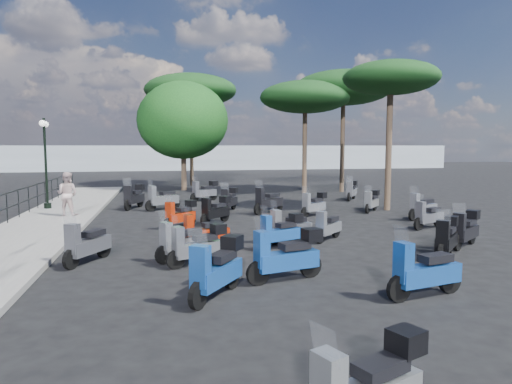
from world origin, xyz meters
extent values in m
plane|color=black|center=(0.00, 0.00, 0.00)|extent=(120.00, 120.00, 0.00)
cube|color=slate|center=(-6.50, 3.00, 0.07)|extent=(3.00, 30.00, 0.15)
cylinder|color=black|center=(-7.80, 3.48, 0.70)|extent=(0.04, 0.04, 1.10)
cylinder|color=black|center=(-7.80, 4.85, 0.70)|extent=(0.04, 0.04, 1.10)
cylinder|color=black|center=(-7.80, 6.22, 0.70)|extent=(0.04, 0.04, 1.10)
cylinder|color=black|center=(-7.80, 7.59, 0.70)|extent=(0.04, 0.04, 1.10)
cylinder|color=black|center=(-7.80, 8.96, 0.70)|extent=(0.04, 0.04, 1.10)
cylinder|color=black|center=(-7.80, 10.33, 0.70)|extent=(0.04, 0.04, 1.10)
cylinder|color=black|center=(-7.80, 11.69, 0.70)|extent=(0.04, 0.04, 1.10)
cylinder|color=black|center=(-7.80, 13.06, 0.70)|extent=(0.04, 0.04, 1.10)
cylinder|color=black|center=(-7.80, 14.43, 0.70)|extent=(0.04, 0.04, 1.10)
cylinder|color=black|center=(-7.80, 15.80, 0.70)|extent=(0.04, 0.04, 1.10)
cube|color=black|center=(-7.80, 2.80, 1.23)|extent=(0.04, 26.00, 0.04)
cube|color=black|center=(-7.80, 2.80, 0.70)|extent=(0.04, 26.00, 0.04)
cylinder|color=black|center=(-7.34, 7.42, 0.27)|extent=(0.32, 0.32, 0.24)
cylinder|color=black|center=(-7.34, 7.42, 2.16)|extent=(0.11, 0.11, 4.02)
cylinder|color=black|center=(-7.34, 7.42, 4.02)|extent=(0.13, 0.90, 0.04)
sphere|color=white|center=(-7.39, 7.87, 3.92)|extent=(0.28, 0.28, 0.28)
sphere|color=white|center=(-7.30, 6.97, 3.92)|extent=(0.28, 0.28, 0.28)
imported|color=#C0A4A2|center=(-6.01, 4.94, 1.03)|extent=(1.02, 0.90, 1.76)
cylinder|color=black|center=(-1.63, -6.36, 0.27)|extent=(0.40, 0.50, 0.53)
cylinder|color=black|center=(-0.86, -5.28, 0.27)|extent=(0.40, 0.50, 0.53)
cube|color=navy|center=(-1.22, -5.78, 0.46)|extent=(1.14, 1.39, 0.38)
cube|color=black|center=(-1.11, -5.63, 0.77)|extent=(0.66, 0.73, 0.15)
cube|color=navy|center=(-1.58, -6.29, 0.77)|extent=(0.41, 0.39, 0.77)
plane|color=white|center=(-1.62, -6.34, 1.27)|extent=(0.39, 0.32, 0.41)
cube|color=black|center=(-0.85, -5.27, 0.97)|extent=(0.51, 0.51, 0.29)
cylinder|color=black|center=(-4.41, -3.06, 0.25)|extent=(0.34, 0.49, 0.50)
cylinder|color=black|center=(-3.79, -1.98, 0.25)|extent=(0.34, 0.49, 0.50)
cube|color=#494A51|center=(-4.07, -2.47, 0.44)|extent=(0.97, 1.35, 0.35)
cube|color=black|center=(-3.99, -2.32, 0.73)|extent=(0.58, 0.70, 0.15)
cube|color=#494A51|center=(-4.37, -2.99, 0.73)|extent=(0.38, 0.35, 0.73)
plane|color=white|center=(-4.40, -3.05, 1.20)|extent=(0.38, 0.27, 0.39)
cylinder|color=black|center=(-1.96, -3.53, 0.23)|extent=(0.47, 0.28, 0.47)
cylinder|color=black|center=(-0.89, -3.07, 0.23)|extent=(0.47, 0.28, 0.47)
cube|color=#9DA0A7|center=(-1.38, -3.28, 0.41)|extent=(1.30, 0.81, 0.33)
cube|color=black|center=(-1.23, -3.21, 0.68)|extent=(0.65, 0.50, 0.14)
cube|color=#9DA0A7|center=(-1.89, -3.50, 0.68)|extent=(0.31, 0.35, 0.68)
plane|color=white|center=(-1.95, -3.52, 1.12)|extent=(0.22, 0.37, 0.36)
cube|color=black|center=(-0.87, -3.06, 0.86)|extent=(0.43, 0.42, 0.25)
cylinder|color=black|center=(-1.60, -1.64, 0.23)|extent=(0.48, 0.23, 0.47)
cylinder|color=black|center=(-0.48, -1.30, 0.23)|extent=(0.48, 0.23, 0.47)
cube|color=#A02309|center=(-1.00, -1.46, 0.41)|extent=(1.31, 0.69, 0.33)
cube|color=black|center=(-0.84, -1.41, 0.68)|extent=(0.65, 0.45, 0.14)
cube|color=#A02309|center=(-1.53, -1.62, 0.68)|extent=(0.29, 0.34, 0.68)
plane|color=white|center=(-1.59, -1.64, 1.12)|extent=(0.18, 0.38, 0.36)
cylinder|color=black|center=(-2.06, 1.66, 0.23)|extent=(0.39, 0.38, 0.45)
cylinder|color=black|center=(-1.25, 2.45, 0.23)|extent=(0.39, 0.38, 0.45)
cube|color=#A02309|center=(-1.62, 2.08, 0.40)|extent=(1.11, 1.09, 0.32)
cube|color=black|center=(-1.50, 2.20, 0.66)|extent=(0.60, 0.60, 0.13)
cube|color=#A02309|center=(-2.01, 1.71, 0.66)|extent=(0.35, 0.35, 0.66)
plane|color=white|center=(-2.05, 1.67, 1.09)|extent=(0.30, 0.31, 0.35)
cube|color=black|center=(-1.23, 2.46, 0.83)|extent=(0.44, 0.44, 0.25)
cylinder|color=black|center=(-3.84, 6.99, 0.26)|extent=(0.30, 0.53, 0.53)
cylinder|color=black|center=(-3.34, 8.21, 0.26)|extent=(0.30, 0.53, 0.53)
cube|color=black|center=(-3.57, 7.65, 0.46)|extent=(0.89, 1.47, 0.37)
cube|color=black|center=(-3.50, 7.82, 0.77)|extent=(0.56, 0.74, 0.15)
cube|color=black|center=(-3.81, 7.07, 0.77)|extent=(0.40, 0.35, 0.77)
plane|color=white|center=(-3.83, 7.01, 1.27)|extent=(0.42, 0.24, 0.41)
cube|color=black|center=(-3.33, 8.23, 0.97)|extent=(0.47, 0.48, 0.29)
cube|color=black|center=(-0.06, -10.27, 0.69)|extent=(0.66, 0.50, 0.14)
plane|color=white|center=(-0.78, -10.58, 1.13)|extent=(0.22, 0.38, 0.37)
cube|color=black|center=(0.30, -10.11, 0.87)|extent=(0.43, 0.42, 0.26)
cylinder|color=black|center=(-2.24, -2.99, 0.24)|extent=(0.45, 0.35, 0.48)
cylinder|color=black|center=(-1.24, -2.32, 0.24)|extent=(0.45, 0.35, 0.48)
cube|color=#9DA0A7|center=(-1.70, -2.63, 0.42)|extent=(1.27, 1.01, 0.34)
cube|color=black|center=(-1.56, -2.53, 0.70)|extent=(0.66, 0.59, 0.14)
cube|color=#9DA0A7|center=(-2.17, -2.95, 0.70)|extent=(0.35, 0.37, 0.70)
plane|color=white|center=(-2.22, -2.98, 1.15)|extent=(0.28, 0.36, 0.37)
cylinder|color=black|center=(0.53, -2.07, 0.23)|extent=(0.46, 0.27, 0.46)
cylinder|color=black|center=(1.58, -1.62, 0.23)|extent=(0.46, 0.27, 0.46)
cube|color=navy|center=(1.10, -1.83, 0.40)|extent=(1.27, 0.79, 0.33)
cube|color=black|center=(1.25, -1.76, 0.67)|extent=(0.64, 0.49, 0.13)
cube|color=navy|center=(0.60, -2.04, 0.67)|extent=(0.31, 0.35, 0.67)
plane|color=white|center=(0.55, -2.06, 1.10)|extent=(0.21, 0.36, 0.36)
cube|color=black|center=(1.60, -1.61, 0.84)|extent=(0.42, 0.41, 0.25)
cylinder|color=black|center=(-2.80, 6.51, 0.26)|extent=(0.50, 0.39, 0.53)
cylinder|color=black|center=(-1.70, 7.24, 0.26)|extent=(0.50, 0.39, 0.53)
cube|color=#9DA0A7|center=(-2.20, 6.91, 0.46)|extent=(1.40, 1.11, 0.38)
cube|color=black|center=(-2.05, 7.01, 0.77)|extent=(0.73, 0.64, 0.15)
cube|color=#9DA0A7|center=(-2.73, 6.55, 0.77)|extent=(0.39, 0.41, 0.77)
plane|color=white|center=(-2.78, 6.52, 1.27)|extent=(0.31, 0.40, 0.41)
cylinder|color=black|center=(2.11, -6.73, 0.26)|extent=(0.53, 0.22, 0.52)
cylinder|color=black|center=(3.38, -6.44, 0.26)|extent=(0.53, 0.22, 0.52)
cube|color=navy|center=(2.80, -6.57, 0.46)|extent=(1.46, 0.68, 0.37)
cube|color=black|center=(2.98, -6.53, 0.76)|extent=(0.71, 0.46, 0.15)
cube|color=navy|center=(2.19, -6.71, 0.76)|extent=(0.31, 0.37, 0.76)
plane|color=white|center=(2.13, -6.72, 1.25)|extent=(0.18, 0.42, 0.41)
cylinder|color=black|center=(-0.28, -5.17, 0.26)|extent=(0.54, 0.25, 0.53)
cylinder|color=black|center=(0.99, -4.82, 0.26)|extent=(0.54, 0.25, 0.53)
cube|color=navy|center=(0.41, -4.98, 0.46)|extent=(1.48, 0.74, 0.37)
cube|color=black|center=(0.59, -4.93, 0.77)|extent=(0.72, 0.49, 0.15)
cube|color=navy|center=(-0.20, -5.15, 0.77)|extent=(0.32, 0.38, 0.77)
plane|color=white|center=(-0.26, -5.17, 1.27)|extent=(0.19, 0.43, 0.41)
cube|color=black|center=(1.01, -4.82, 0.97)|extent=(0.45, 0.44, 0.29)
cylinder|color=black|center=(0.99, -1.34, 0.24)|extent=(0.49, 0.24, 0.48)
cylinder|color=black|center=(2.12, -0.97, 0.24)|extent=(0.49, 0.24, 0.48)
cube|color=#9DA0A7|center=(1.60, -1.14, 0.42)|extent=(1.34, 0.72, 0.34)
cube|color=black|center=(1.77, -1.09, 0.70)|extent=(0.66, 0.47, 0.14)
cube|color=#9DA0A7|center=(1.06, -1.32, 0.70)|extent=(0.30, 0.35, 0.70)
plane|color=white|center=(1.01, -1.34, 1.14)|extent=(0.19, 0.38, 0.37)
cylinder|color=black|center=(-0.72, 2.28, 0.24)|extent=(0.40, 0.41, 0.48)
cylinder|color=black|center=(0.11, 3.13, 0.24)|extent=(0.40, 0.41, 0.48)
cube|color=black|center=(-0.27, 2.74, 0.42)|extent=(1.15, 1.16, 0.34)
cube|color=black|center=(-0.15, 2.86, 0.69)|extent=(0.63, 0.63, 0.14)
cube|color=black|center=(-0.67, 2.33, 0.69)|extent=(0.37, 0.36, 0.69)
plane|color=white|center=(-0.71, 2.29, 1.14)|extent=(0.32, 0.32, 0.37)
cube|color=black|center=(0.12, 3.14, 0.87)|extent=(0.46, 0.46, 0.26)
cylinder|color=black|center=(0.40, 5.34, 0.24)|extent=(0.31, 0.48, 0.49)
cylinder|color=black|center=(0.96, 6.42, 0.24)|extent=(0.31, 0.48, 0.49)
cube|color=black|center=(0.70, 5.93, 0.43)|extent=(0.91, 1.33, 0.34)
cube|color=black|center=(0.78, 6.08, 0.71)|extent=(0.55, 0.68, 0.14)
cube|color=black|center=(0.44, 5.41, 0.71)|extent=(0.37, 0.34, 0.71)
plane|color=white|center=(0.41, 5.36, 1.16)|extent=(0.38, 0.25, 0.38)
cube|color=black|center=(0.97, 6.44, 0.89)|extent=(0.45, 0.45, 0.26)
cylinder|color=black|center=(-0.63, 9.57, 0.25)|extent=(0.48, 0.36, 0.50)
cylinder|color=black|center=(0.43, 10.25, 0.25)|extent=(0.48, 0.36, 0.50)
cube|color=#494A51|center=(-0.06, 9.94, 0.44)|extent=(1.34, 1.04, 0.36)
cube|color=black|center=(0.09, 10.03, 0.73)|extent=(0.70, 0.60, 0.15)
cube|color=#494A51|center=(-0.56, 9.61, 0.73)|extent=(0.36, 0.39, 0.73)
plane|color=white|center=(-0.61, 9.58, 1.20)|extent=(0.28, 0.38, 0.39)
cube|color=black|center=(0.44, 10.26, 0.92)|extent=(0.48, 0.47, 0.27)
cylinder|color=black|center=(4.66, -4.22, 0.24)|extent=(0.41, 0.42, 0.49)
cylinder|color=black|center=(5.52, -3.34, 0.24)|extent=(0.41, 0.42, 0.49)
cube|color=black|center=(5.13, -3.74, 0.43)|extent=(1.17, 1.19, 0.35)
cube|color=black|center=(5.25, -3.62, 0.71)|extent=(0.65, 0.65, 0.14)
cube|color=black|center=(4.72, -4.16, 0.71)|extent=(0.38, 0.37, 0.71)
plane|color=white|center=(4.68, -4.20, 1.17)|extent=(0.33, 0.33, 0.38)
cube|color=black|center=(5.53, -3.33, 0.90)|extent=(0.48, 0.48, 0.27)
cylinder|color=black|center=(2.40, -1.48, 0.22)|extent=(0.39, 0.38, 0.45)
cylinder|color=black|center=(3.21, -0.71, 0.22)|extent=(0.39, 0.38, 0.45)
cube|color=#9DA0A7|center=(2.84, -1.06, 0.39)|extent=(1.10, 1.06, 0.32)
cube|color=black|center=(2.95, -0.95, 0.65)|extent=(0.60, 0.59, 0.13)
cube|color=#9DA0A7|center=(2.45, -1.43, 0.65)|extent=(0.34, 0.34, 0.65)
plane|color=white|center=(2.41, -1.47, 1.07)|extent=(0.30, 0.31, 0.35)
cylinder|color=black|center=(3.47, 3.37, 0.23)|extent=(0.43, 0.34, 0.46)
cylinder|color=black|center=(4.41, 4.03, 0.23)|extent=(0.43, 0.34, 0.46)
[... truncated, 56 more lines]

